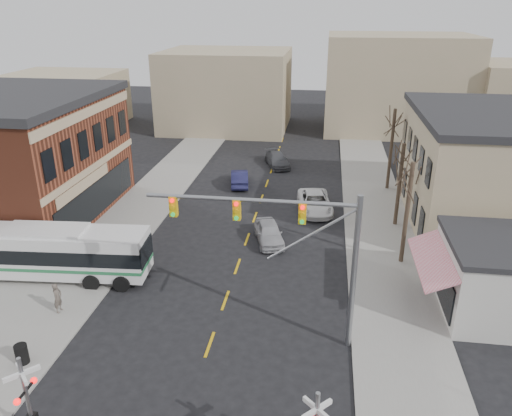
{
  "coord_description": "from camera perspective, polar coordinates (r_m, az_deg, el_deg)",
  "views": [
    {
      "loc": [
        5.12,
        -17.81,
        15.83
      ],
      "look_at": [
        0.99,
        11.57,
        3.5
      ],
      "focal_mm": 35.0,
      "sensor_mm": 36.0,
      "label": 1
    }
  ],
  "objects": [
    {
      "name": "tree_east_b",
      "position": [
        38.37,
        16.07,
        2.55
      ],
      "size": [
        0.28,
        0.28,
        6.3
      ],
      "color": "#382B21",
      "rests_on": "sidewalk_east"
    },
    {
      "name": "trash_bin",
      "position": [
        26.6,
        -25.21,
        -14.86
      ],
      "size": [
        0.6,
        0.6,
        0.97
      ],
      "primitive_type": "cylinder",
      "color": "black",
      "rests_on": "sidewalk_west"
    },
    {
      "name": "transit_bus",
      "position": [
        32.9,
        -22.66,
        -4.61
      ],
      "size": [
        12.33,
        3.5,
        3.13
      ],
      "color": "silver",
      "rests_on": "ground"
    },
    {
      "name": "car_a",
      "position": [
        35.22,
        1.49,
        -2.83
      ],
      "size": [
        2.84,
        4.58,
        1.45
      ],
      "primitive_type": "imported",
      "rotation": [
        0.0,
        0.0,
        0.28
      ],
      "color": "#A5A4A9",
      "rests_on": "ground"
    },
    {
      "name": "traffic_signal_mast",
      "position": [
        23.08,
        4.66,
        -3.45
      ],
      "size": [
        9.88,
        0.3,
        8.0
      ],
      "color": "gray",
      "rests_on": "ground"
    },
    {
      "name": "car_c",
      "position": [
        40.68,
        6.75,
        0.65
      ],
      "size": [
        3.25,
        5.72,
        1.51
      ],
      "primitive_type": "imported",
      "rotation": [
        0.0,
        0.0,
        0.14
      ],
      "color": "white",
      "rests_on": "ground"
    },
    {
      "name": "ground",
      "position": [
        24.37,
        -6.42,
        -18.11
      ],
      "size": [
        160.0,
        160.0,
        0.0
      ],
      "primitive_type": "plane",
      "color": "black",
      "rests_on": "ground"
    },
    {
      "name": "pedestrian_near",
      "position": [
        29.46,
        -21.74,
        -9.5
      ],
      "size": [
        0.43,
        0.64,
        1.73
      ],
      "primitive_type": "imported",
      "rotation": [
        0.0,
        0.0,
        1.54
      ],
      "color": "#594F47",
      "rests_on": "sidewalk_west"
    },
    {
      "name": "sidewalk_west",
      "position": [
        43.49,
        -12.23,
        0.78
      ],
      "size": [
        5.0,
        60.0,
        0.12
      ],
      "primitive_type": "cube",
      "color": "gray",
      "rests_on": "ground"
    },
    {
      "name": "car_b",
      "position": [
        46.18,
        -1.9,
        3.46
      ],
      "size": [
        2.3,
        4.6,
        1.45
      ],
      "primitive_type": "imported",
      "rotation": [
        0.0,
        0.0,
        3.32
      ],
      "color": "#19193F",
      "rests_on": "ground"
    },
    {
      "name": "car_d",
      "position": [
        51.79,
        2.44,
        5.54
      ],
      "size": [
        3.37,
        5.05,
        1.36
      ],
      "primitive_type": "imported",
      "rotation": [
        0.0,
        0.0,
        0.34
      ],
      "color": "#46484C",
      "rests_on": "ground"
    },
    {
      "name": "rr_crossing_west",
      "position": [
        21.55,
        -23.58,
        -19.77
      ],
      "size": [
        5.6,
        1.36,
        4.0
      ],
      "color": "gray",
      "rests_on": "ground"
    },
    {
      "name": "pedestrian_far",
      "position": [
        33.31,
        -18.76,
        -5.28
      ],
      "size": [
        0.91,
        0.99,
        1.65
      ],
      "primitive_type": "imported",
      "rotation": [
        0.0,
        0.0,
        1.13
      ],
      "color": "#36335A",
      "rests_on": "sidewalk_west"
    },
    {
      "name": "tree_east_c",
      "position": [
        45.83,
        15.17,
        6.46
      ],
      "size": [
        0.28,
        0.28,
        7.2
      ],
      "color": "#382B21",
      "rests_on": "sidewalk_east"
    },
    {
      "name": "sidewalk_east",
      "position": [
        41.2,
        13.47,
        -0.59
      ],
      "size": [
        5.0,
        60.0,
        0.12
      ],
      "primitive_type": "cube",
      "color": "gray",
      "rests_on": "ground"
    },
    {
      "name": "tree_east_a",
      "position": [
        32.71,
        16.85,
        -0.61
      ],
      "size": [
        0.28,
        0.28,
        6.75
      ],
      "color": "#382B21",
      "rests_on": "sidewalk_east"
    }
  ]
}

